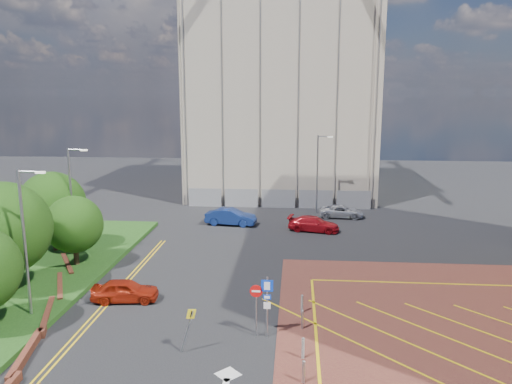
# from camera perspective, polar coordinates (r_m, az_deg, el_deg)

# --- Properties ---
(ground) EXTENTS (140.00, 140.00, 0.00)m
(ground) POSITION_cam_1_polar(r_m,az_deg,el_deg) (25.55, -0.06, -17.18)
(ground) COLOR black
(ground) RESTS_ON ground
(retaining_wall) EXTENTS (6.06, 20.33, 0.40)m
(retaining_wall) POSITION_cam_1_polar(r_m,az_deg,el_deg) (30.40, -23.09, -12.88)
(retaining_wall) COLOR brown
(retaining_wall) RESTS_ON ground
(tree_b) EXTENTS (5.60, 5.60, 6.74)m
(tree_b) POSITION_cam_1_polar(r_m,az_deg,el_deg) (33.37, -26.90, -3.73)
(tree_b) COLOR #3D2B1C
(tree_b) RESTS_ON grass_bed
(tree_c) EXTENTS (4.00, 4.00, 4.90)m
(tree_c) POSITION_cam_1_polar(r_m,az_deg,el_deg) (36.94, -20.10, -3.50)
(tree_c) COLOR #3D2B1C
(tree_c) RESTS_ON grass_bed
(tree_d) EXTENTS (5.00, 5.00, 6.08)m
(tree_d) POSITION_cam_1_polar(r_m,az_deg,el_deg) (40.71, -22.26, -1.35)
(tree_d) COLOR #3D2B1C
(tree_d) RESTS_ON grass_bed
(lamp_left_near) EXTENTS (1.53, 0.16, 8.00)m
(lamp_left_near) POSITION_cam_1_polar(r_m,az_deg,el_deg) (29.23, -24.84, -4.69)
(lamp_left_near) COLOR #9EA0A8
(lamp_left_near) RESTS_ON grass_bed
(lamp_left_far) EXTENTS (1.53, 0.16, 8.00)m
(lamp_left_far) POSITION_cam_1_polar(r_m,az_deg,el_deg) (38.77, -20.26, -0.61)
(lamp_left_far) COLOR #9EA0A8
(lamp_left_far) RESTS_ON grass_bed
(lamp_back) EXTENTS (1.53, 0.16, 8.00)m
(lamp_back) POSITION_cam_1_polar(r_m,az_deg,el_deg) (51.04, 7.10, 2.38)
(lamp_back) COLOR #9EA0A8
(lamp_back) RESTS_ON ground
(sign_cluster) EXTENTS (1.17, 0.12, 3.20)m
(sign_cluster) POSITION_cam_1_polar(r_m,az_deg,el_deg) (25.56, 0.81, -12.30)
(sign_cluster) COLOR #9EA0A8
(sign_cluster) RESTS_ON ground
(warning_sign) EXTENTS (0.78, 0.42, 2.25)m
(warning_sign) POSITION_cam_1_polar(r_m,az_deg,el_deg) (24.52, -7.71, -14.82)
(warning_sign) COLOR #9EA0A8
(warning_sign) RESTS_ON ground
(bollard_row) EXTENTS (0.14, 11.14, 0.90)m
(bollard_row) POSITION_cam_1_polar(r_m,az_deg,el_deg) (23.80, 5.42, -18.23)
(bollard_row) COLOR #9EA0A8
(bollard_row) RESTS_ON forecourt
(construction_building) EXTENTS (21.20, 19.20, 22.00)m
(construction_building) POSITION_cam_1_polar(r_m,az_deg,el_deg) (62.42, 3.00, 10.19)
(construction_building) COLOR #B6A794
(construction_building) RESTS_ON ground
(construction_fence) EXTENTS (21.60, 0.06, 2.00)m
(construction_fence) POSITION_cam_1_polar(r_m,az_deg,el_deg) (53.57, 3.64, -0.78)
(construction_fence) COLOR gray
(construction_fence) RESTS_ON ground
(car_red_left) EXTENTS (4.07, 2.03, 1.33)m
(car_red_left) POSITION_cam_1_polar(r_m,az_deg,el_deg) (31.11, -14.73, -10.83)
(car_red_left) COLOR #A4220E
(car_red_left) RESTS_ON ground
(car_blue_back) EXTENTS (4.89, 2.25, 1.55)m
(car_blue_back) POSITION_cam_1_polar(r_m,az_deg,el_deg) (46.76, -2.90, -2.85)
(car_blue_back) COLOR navy
(car_blue_back) RESTS_ON ground
(car_red_back) EXTENTS (4.84, 2.73, 1.32)m
(car_red_back) POSITION_cam_1_polar(r_m,az_deg,el_deg) (44.94, 6.61, -3.64)
(car_red_back) COLOR #AE0E18
(car_red_back) RESTS_ON ground
(car_silver_back) EXTENTS (4.44, 2.23, 1.21)m
(car_silver_back) POSITION_cam_1_polar(r_m,az_deg,el_deg) (50.19, 9.76, -2.22)
(car_silver_back) COLOR silver
(car_silver_back) RESTS_ON ground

